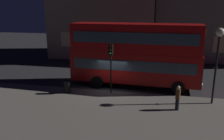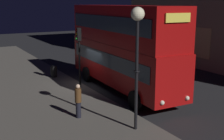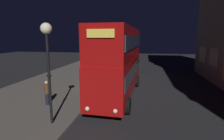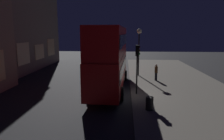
{
  "view_description": "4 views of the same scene",
  "coord_description": "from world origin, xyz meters",
  "px_view_note": "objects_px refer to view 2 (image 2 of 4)",
  "views": [
    {
      "loc": [
        3.9,
        -18.41,
        6.85
      ],
      "look_at": [
        0.02,
        0.11,
        1.75
      ],
      "focal_mm": 37.53,
      "sensor_mm": 36.0,
      "label": 1
    },
    {
      "loc": [
        18.02,
        -8.61,
        5.67
      ],
      "look_at": [
        1.51,
        0.78,
        1.36
      ],
      "focal_mm": 47.49,
      "sensor_mm": 36.0,
      "label": 2
    },
    {
      "loc": [
        16.39,
        3.38,
        4.77
      ],
      "look_at": [
        -0.17,
        0.42,
        1.77
      ],
      "focal_mm": 29.16,
      "sensor_mm": 36.0,
      "label": 3
    },
    {
      "loc": [
        -16.25,
        0.02,
        5.06
      ],
      "look_at": [
        1.19,
        1.14,
        1.9
      ],
      "focal_mm": 33.16,
      "sensor_mm": 36.0,
      "label": 4
    }
  ],
  "objects_px": {
    "traffic_light_near_kerb": "(79,45)",
    "street_lamp": "(137,36)",
    "double_decker_bus": "(122,44)",
    "litter_bin": "(54,71)",
    "pedestrian": "(78,100)"
  },
  "relations": [
    {
      "from": "pedestrian",
      "to": "litter_bin",
      "type": "distance_m",
      "value": 8.73
    },
    {
      "from": "traffic_light_near_kerb",
      "to": "street_lamp",
      "type": "height_order",
      "value": "street_lamp"
    },
    {
      "from": "street_lamp",
      "to": "litter_bin",
      "type": "height_order",
      "value": "street_lamp"
    },
    {
      "from": "double_decker_bus",
      "to": "street_lamp",
      "type": "relative_size",
      "value": 2.09
    },
    {
      "from": "traffic_light_near_kerb",
      "to": "pedestrian",
      "type": "bearing_deg",
      "value": -14.15
    },
    {
      "from": "double_decker_bus",
      "to": "litter_bin",
      "type": "relative_size",
      "value": 13.16
    },
    {
      "from": "street_lamp",
      "to": "pedestrian",
      "type": "xyz_separation_m",
      "value": [
        -2.54,
        -1.69,
        -3.32
      ]
    },
    {
      "from": "double_decker_bus",
      "to": "traffic_light_near_kerb",
      "type": "relative_size",
      "value": 2.83
    },
    {
      "from": "traffic_light_near_kerb",
      "to": "litter_bin",
      "type": "height_order",
      "value": "traffic_light_near_kerb"
    },
    {
      "from": "double_decker_bus",
      "to": "traffic_light_near_kerb",
      "type": "bearing_deg",
      "value": -122.29
    },
    {
      "from": "double_decker_bus",
      "to": "street_lamp",
      "type": "xyz_separation_m",
      "value": [
        5.99,
        -2.91,
        1.26
      ]
    },
    {
      "from": "traffic_light_near_kerb",
      "to": "litter_bin",
      "type": "bearing_deg",
      "value": -159.64
    },
    {
      "from": "traffic_light_near_kerb",
      "to": "litter_bin",
      "type": "distance_m",
      "value": 4.31
    },
    {
      "from": "double_decker_bus",
      "to": "street_lamp",
      "type": "bearing_deg",
      "value": -23.53
    },
    {
      "from": "traffic_light_near_kerb",
      "to": "pedestrian",
      "type": "height_order",
      "value": "traffic_light_near_kerb"
    }
  ]
}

